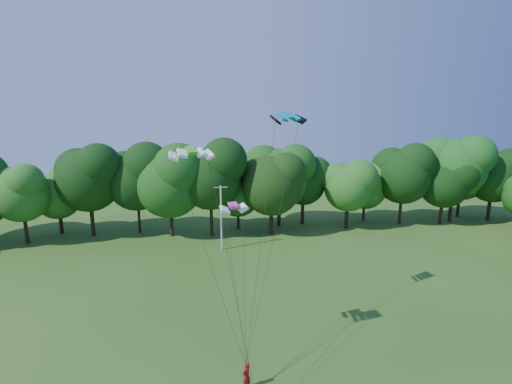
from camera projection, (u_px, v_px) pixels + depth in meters
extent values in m
cylinder|color=silver|center=(221.00, 218.00, 48.93)|extent=(0.20, 0.20, 8.16)
cube|color=silver|center=(221.00, 187.00, 48.06)|extent=(1.63, 0.11, 0.08)
imported|color=maroon|center=(246.00, 376.00, 25.55)|extent=(0.81, 0.80, 1.89)
cube|color=#0582A4|center=(287.00, 115.00, 30.78)|extent=(3.02, 2.17, 0.57)
cube|color=green|center=(191.00, 150.00, 24.30)|extent=(2.84, 1.67, 0.44)
cube|color=#DC3D8D|center=(234.00, 206.00, 27.41)|extent=(2.05, 1.30, 0.33)
cylinder|color=black|center=(271.00, 218.00, 55.23)|extent=(0.45, 0.45, 4.47)
ellipsoid|color=black|center=(272.00, 177.00, 53.92)|extent=(8.95, 8.95, 9.76)
cylinder|color=#392316|center=(451.00, 206.00, 60.83)|extent=(0.53, 0.53, 4.92)
ellipsoid|color=#195119|center=(456.00, 164.00, 59.38)|extent=(9.84, 9.84, 10.74)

